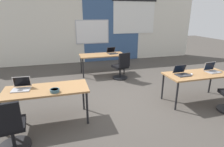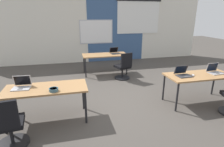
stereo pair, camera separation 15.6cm
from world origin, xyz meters
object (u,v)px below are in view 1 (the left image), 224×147
laptop_near_right_end (212,70)px  desk_near_right (197,76)px  chair_far_right (121,68)px  snack_bowl (55,90)px  desk_far_center (102,56)px  laptop_near_left_end (21,87)px  chair_near_left_end (11,130)px  mouse_near_right_inner (192,74)px  laptop_near_right_inner (182,73)px  laptop_far_right (112,52)px  desk_near_left (47,91)px

laptop_near_right_end → desk_near_right: bearing=179.8°
chair_far_right → snack_bowl: bearing=32.4°
desk_far_center → chair_far_right: bearing=-57.0°
laptop_near_right_end → chair_far_right: size_ratio=0.38×
laptop_near_left_end → chair_near_left_end: laptop_near_left_end is taller
laptop_near_left_end → mouse_near_right_inner: 3.76m
laptop_near_left_end → chair_near_left_end: (-0.07, -0.83, -0.39)m
desk_near_right → laptop_near_right_inner: laptop_near_right_inner is taller
chair_near_left_end → snack_bowl: bearing=-150.2°
chair_near_left_end → laptop_near_right_inner: size_ratio=2.72×
desk_far_center → laptop_far_right: (0.38, 0.06, 0.11)m
desk_far_center → laptop_near_right_end: (2.20, -2.77, 0.11)m
laptop_near_left_end → laptop_far_right: laptop_near_left_end is taller
laptop_near_right_end → laptop_far_right: (-1.81, 2.83, -0.00)m
desk_near_left → mouse_near_right_inner: bearing=-0.6°
chair_near_left_end → laptop_near_right_end: bearing=-177.5°
mouse_near_right_inner → laptop_near_right_end: 0.65m
laptop_near_right_end → laptop_near_right_inner: bearing=176.4°
desk_far_center → mouse_near_right_inner: 3.23m
laptop_near_left_end → laptop_far_right: (2.59, 2.77, -0.00)m
desk_far_center → laptop_near_right_inner: (1.32, -2.78, 0.11)m
laptop_near_right_inner → laptop_far_right: (-0.93, 2.84, -0.00)m
laptop_near_left_end → mouse_near_right_inner: bearing=1.8°
desk_near_left → laptop_near_left_end: size_ratio=4.60×
desk_near_right → snack_bowl: 3.34m
desk_near_left → chair_near_left_end: bearing=-125.3°
laptop_near_right_inner → snack_bowl: (-2.90, -0.24, -0.01)m
desk_near_right → laptop_near_left_end: (-3.96, 0.09, 0.11)m
chair_near_left_end → laptop_near_right_inner: 3.69m
laptop_near_right_end → snack_bowl: (-3.78, -0.25, -0.01)m
laptop_far_right → snack_bowl: 3.66m
laptop_near_right_end → laptop_far_right: size_ratio=0.93×
mouse_near_right_inner → laptop_far_right: 3.12m
mouse_near_right_inner → desk_near_right: bearing=10.2°
chair_near_left_end → mouse_near_right_inner: (3.82, 0.70, 0.36)m
mouse_near_right_inner → chair_far_right: 2.38m
desk_far_center → snack_bowl: (-1.58, -3.02, 0.10)m
laptop_near_left_end → laptop_near_right_inner: laptop_near_left_end is taller
laptop_near_left_end → mouse_near_right_inner: laptop_near_left_end is taller
desk_near_left → laptop_near_right_inner: bearing=0.4°
desk_near_left → laptop_near_right_inner: size_ratio=4.72×
laptop_near_left_end → snack_bowl: 0.70m
laptop_near_left_end → chair_far_right: (2.69, 1.96, -0.39)m
desk_near_left → desk_far_center: size_ratio=1.00×
snack_bowl → laptop_near_left_end: bearing=153.3°
laptop_near_left_end → snack_bowl: (0.62, -0.31, -0.01)m
chair_near_left_end → laptop_far_right: bearing=-133.7°
snack_bowl → desk_near_left: bearing=127.2°
laptop_near_left_end → chair_near_left_end: size_ratio=0.38×
desk_near_right → desk_far_center: same height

